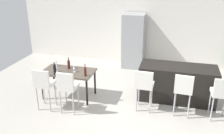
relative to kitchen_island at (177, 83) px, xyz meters
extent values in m
plane|color=#ADA89E|center=(-0.72, -0.63, -0.46)|extent=(10.00, 10.00, 0.00)
cube|color=silver|center=(-0.72, 2.52, 0.99)|extent=(10.00, 0.12, 2.90)
cube|color=black|center=(0.00, 0.00, 0.00)|extent=(1.92, 0.78, 0.92)
cube|color=silver|center=(-0.75, -0.71, 0.19)|extent=(0.41, 0.41, 0.08)
cube|color=silver|center=(-0.75, -0.88, 0.41)|extent=(0.40, 0.07, 0.36)
cylinder|color=#B2B2B7|center=(-0.90, -0.54, -0.16)|extent=(0.03, 0.03, 0.61)
cylinder|color=#B2B2B7|center=(-0.58, -0.55, -0.16)|extent=(0.03, 0.03, 0.61)
cylinder|color=#B2B2B7|center=(-0.91, -0.86, -0.16)|extent=(0.03, 0.03, 0.61)
cylinder|color=#B2B2B7|center=(-0.59, -0.87, -0.16)|extent=(0.03, 0.03, 0.61)
cube|color=silver|center=(0.13, -0.71, 0.19)|extent=(0.42, 0.42, 0.08)
cube|color=silver|center=(0.12, -0.88, 0.41)|extent=(0.40, 0.08, 0.36)
cylinder|color=#B2B2B7|center=(-0.02, -0.54, -0.16)|extent=(0.03, 0.03, 0.61)
cylinder|color=#B2B2B7|center=(0.30, -0.56, -0.16)|extent=(0.03, 0.03, 0.61)
cylinder|color=#B2B2B7|center=(-0.04, -0.86, -0.16)|extent=(0.03, 0.03, 0.61)
cylinder|color=#B2B2B7|center=(0.28, -0.88, -0.16)|extent=(0.03, 0.03, 0.61)
cube|color=silver|center=(0.93, -0.71, 0.19)|extent=(0.42, 0.42, 0.08)
cube|color=silver|center=(0.94, -0.88, 0.41)|extent=(0.40, 0.08, 0.36)
cylinder|color=#B2B2B7|center=(0.76, -0.56, -0.16)|extent=(0.03, 0.03, 0.61)
cylinder|color=#B2B2B7|center=(1.08, -0.54, -0.16)|extent=(0.03, 0.03, 0.61)
cylinder|color=#B2B2B7|center=(0.78, -0.88, -0.16)|extent=(0.03, 0.03, 0.61)
cube|color=#4C4238|center=(-2.76, -0.56, 0.26)|extent=(1.34, 0.76, 0.04)
cylinder|color=black|center=(-3.37, -0.24, -0.11)|extent=(0.05, 0.05, 0.70)
cylinder|color=black|center=(-2.15, -0.24, -0.11)|extent=(0.05, 0.05, 0.70)
cylinder|color=black|center=(-3.37, -0.88, -0.11)|extent=(0.05, 0.05, 0.70)
cylinder|color=black|center=(-2.15, -0.88, -0.11)|extent=(0.05, 0.05, 0.70)
cube|color=silver|center=(-3.06, -1.24, 0.19)|extent=(0.41, 0.41, 0.08)
cube|color=silver|center=(-3.06, -1.41, 0.41)|extent=(0.40, 0.07, 0.36)
cylinder|color=#B2B2B7|center=(-3.23, -1.09, -0.16)|extent=(0.03, 0.03, 0.61)
cylinder|color=#B2B2B7|center=(-2.91, -1.08, -0.16)|extent=(0.03, 0.03, 0.61)
cylinder|color=#B2B2B7|center=(-3.22, -1.41, -0.16)|extent=(0.03, 0.03, 0.61)
cylinder|color=#B2B2B7|center=(-2.90, -1.40, -0.16)|extent=(0.03, 0.03, 0.61)
cube|color=silver|center=(-2.46, -1.24, 0.19)|extent=(0.40, 0.40, 0.08)
cube|color=silver|center=(-2.46, -1.41, 0.41)|extent=(0.40, 0.06, 0.36)
cylinder|color=#B2B2B7|center=(-2.62, -1.08, -0.16)|extent=(0.03, 0.03, 0.61)
cylinder|color=#B2B2B7|center=(-2.30, -1.08, -0.16)|extent=(0.03, 0.03, 0.61)
cylinder|color=#B2B2B7|center=(-2.62, -1.40, -0.16)|extent=(0.03, 0.03, 0.61)
cylinder|color=#B2B2B7|center=(-2.30, -1.40, -0.16)|extent=(0.03, 0.03, 0.61)
cylinder|color=#471E19|center=(-2.81, -0.41, 0.39)|extent=(0.07, 0.07, 0.22)
cylinder|color=#471E19|center=(-2.81, -0.41, 0.54)|extent=(0.03, 0.03, 0.09)
cylinder|color=#471E19|center=(-2.22, -0.75, 0.39)|extent=(0.06, 0.06, 0.22)
cylinder|color=#471E19|center=(-2.22, -0.75, 0.55)|extent=(0.02, 0.02, 0.10)
cylinder|color=black|center=(-2.99, -0.86, 0.40)|extent=(0.07, 0.07, 0.25)
cylinder|color=black|center=(-2.99, -0.86, 0.57)|extent=(0.02, 0.02, 0.08)
cylinder|color=silver|center=(-3.03, -0.67, 0.28)|extent=(0.06, 0.06, 0.00)
cylinder|color=silver|center=(-3.03, -0.67, 0.32)|extent=(0.01, 0.01, 0.08)
cone|color=silver|center=(-3.03, -0.67, 0.41)|extent=(0.07, 0.07, 0.09)
cylinder|color=silver|center=(-3.24, -0.30, 0.28)|extent=(0.06, 0.06, 0.00)
cylinder|color=silver|center=(-3.24, -0.30, 0.32)|extent=(0.01, 0.01, 0.08)
cone|color=silver|center=(-3.24, -0.30, 0.41)|extent=(0.07, 0.07, 0.09)
cylinder|color=silver|center=(-2.58, -0.59, 0.28)|extent=(0.06, 0.06, 0.00)
cylinder|color=silver|center=(-2.58, -0.59, 0.32)|extent=(0.01, 0.01, 0.08)
cone|color=silver|center=(-2.58, -0.59, 0.41)|extent=(0.07, 0.07, 0.09)
cube|color=#939699|center=(-1.51, 2.08, 0.46)|extent=(0.72, 0.68, 1.84)
camera|label=1|loc=(-0.17, -6.05, 2.74)|focal=39.95mm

